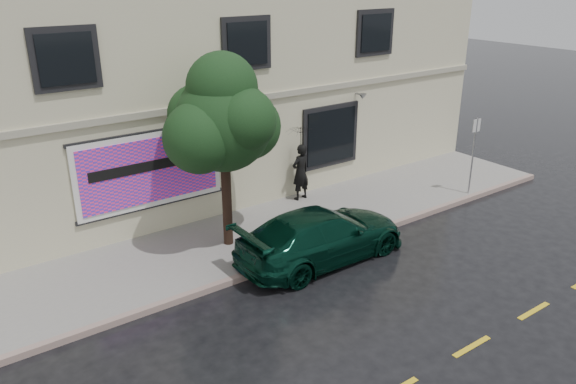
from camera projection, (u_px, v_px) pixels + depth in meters
ground at (356, 276)px, 14.08m from camera, size 90.00×90.00×0.00m
sidewalk at (282, 228)px, 16.50m from camera, size 20.00×3.50×0.15m
curb at (319, 250)px, 15.18m from camera, size 20.00×0.18×0.16m
road_marking at (472, 346)px, 11.43m from camera, size 19.00×0.12×0.01m
building at (187, 82)px, 19.57m from camera, size 20.00×8.12×7.00m
billboard at (151, 170)px, 15.30m from camera, size 4.30×0.16×2.20m
car at (322, 235)px, 14.64m from camera, size 4.83×2.18×1.40m
pedestrian at (301, 172)px, 18.07m from camera, size 0.73×0.53×1.85m
umbrella at (301, 133)px, 17.58m from camera, size 1.19×1.19×0.75m
street_tree at (223, 124)px, 14.19m from camera, size 2.49×2.49×4.64m
fire_hydrant at (266, 245)px, 14.45m from camera, size 0.34×0.32×0.83m
sign_pole at (474, 149)px, 18.29m from camera, size 0.32×0.06×2.59m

